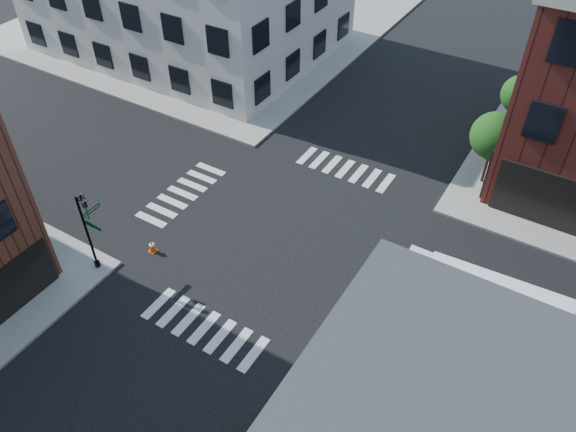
% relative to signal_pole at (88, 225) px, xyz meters
% --- Properties ---
extents(ground, '(120.00, 120.00, 0.00)m').
position_rel_signal_pole_xyz_m(ground, '(6.72, 6.68, -2.86)').
color(ground, black).
rests_on(ground, ground).
extents(sidewalk_nw, '(30.00, 30.00, 0.15)m').
position_rel_signal_pole_xyz_m(sidewalk_nw, '(-14.28, 27.68, -2.78)').
color(sidewalk_nw, gray).
rests_on(sidewalk_nw, ground).
extents(tree_near, '(2.69, 2.69, 4.49)m').
position_rel_signal_pole_xyz_m(tree_near, '(14.28, 16.65, 0.30)').
color(tree_near, black).
rests_on(tree_near, ground).
extents(tree_far, '(2.43, 2.43, 4.07)m').
position_rel_signal_pole_xyz_m(tree_far, '(14.28, 22.65, 0.02)').
color(tree_far, black).
rests_on(tree_far, ground).
extents(signal_pole, '(1.29, 1.24, 4.60)m').
position_rel_signal_pole_xyz_m(signal_pole, '(0.00, 0.00, 0.00)').
color(signal_pole, black).
rests_on(signal_pole, ground).
extents(box_truck, '(8.11, 2.85, 3.62)m').
position_rel_signal_pole_xyz_m(box_truck, '(16.88, 4.90, -0.98)').
color(box_truck, silver).
rests_on(box_truck, ground).
extents(traffic_cone, '(0.40, 0.40, 0.71)m').
position_rel_signal_pole_xyz_m(traffic_cone, '(1.46, 2.18, -2.52)').
color(traffic_cone, '#EA490A').
rests_on(traffic_cone, ground).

